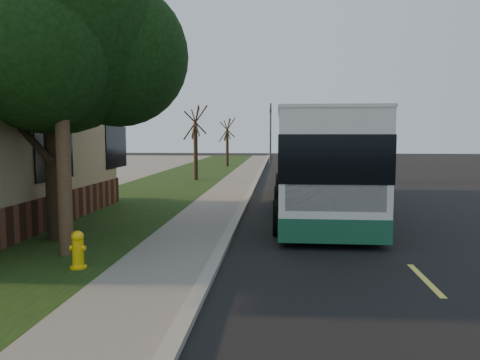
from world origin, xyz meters
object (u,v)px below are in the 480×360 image
(fire_hydrant, at_px, (78,250))
(transit_bus, at_px, (315,160))
(bare_tree_near, at_px, (196,144))
(skateboard_main, at_px, (69,242))
(leafy_tree, at_px, (56,32))
(traffic_signal, at_px, (270,129))
(dumpster, at_px, (42,186))
(distant_car, at_px, (302,159))
(skateboarder, at_px, (62,202))
(bare_tree_far, at_px, (227,143))
(utility_pole, at_px, (59,40))

(fire_hydrant, xyz_separation_m, transit_bus, (5.18, 8.17, 1.36))
(bare_tree_near, xyz_separation_m, skateboard_main, (-0.18, -16.08, -2.03))
(leafy_tree, xyz_separation_m, skateboard_main, (0.49, -0.72, -5.05))
(traffic_signal, height_order, skateboard_main, traffic_signal)
(traffic_signal, bearing_deg, dumpster, -109.45)
(distant_car, bearing_deg, transit_bus, -88.01)
(leafy_tree, bearing_deg, dumpster, 121.11)
(traffic_signal, relative_size, skateboard_main, 7.59)
(transit_bus, bearing_deg, traffic_signal, 94.61)
(skateboard_main, bearing_deg, leafy_tree, 123.94)
(skateboarder, bearing_deg, bare_tree_far, -51.16)
(bare_tree_near, height_order, distant_car, bare_tree_near)
(utility_pole, height_order, bare_tree_far, utility_pole)
(dumpster, relative_size, distant_car, 0.32)
(utility_pole, bearing_deg, traffic_signal, 83.42)
(skateboard_main, relative_size, dumpster, 0.48)
(bare_tree_far, relative_size, skateboard_main, 5.56)
(leafy_tree, relative_size, skateboarder, 4.72)
(fire_hydrant, bearing_deg, utility_pole, 125.38)
(transit_bus, distance_m, skateboard_main, 9.01)
(leafy_tree, height_order, transit_bus, leafy_tree)
(fire_hydrant, height_order, transit_bus, transit_bus)
(utility_pole, bearing_deg, bare_tree_near, 90.66)
(leafy_tree, height_order, skateboard_main, leafy_tree)
(skateboarder, bearing_deg, traffic_signal, -57.20)
(utility_pole, distance_m, dumpster, 10.47)
(skateboarder, bearing_deg, transit_bus, -102.10)
(traffic_signal, bearing_deg, skateboarder, -98.96)
(utility_pole, distance_m, bare_tree_far, 29.13)
(transit_bus, xyz_separation_m, skateboard_main, (-6.27, -6.25, -1.67))
(traffic_signal, relative_size, transit_bus, 0.44)
(utility_pole, bearing_deg, transit_bus, 50.63)
(utility_pole, relative_size, leafy_tree, 1.16)
(traffic_signal, distance_m, transit_bus, 25.95)
(leafy_tree, relative_size, bare_tree_far, 1.94)
(bare_tree_far, bearing_deg, skateboarder, -92.93)
(utility_pole, relative_size, dumpster, 5.96)
(skateboard_main, distance_m, distant_car, 26.99)
(dumpster, bearing_deg, utility_pole, -59.57)
(traffic_signal, distance_m, distant_car, 6.92)
(transit_bus, relative_size, skateboarder, 7.52)
(dumpster, bearing_deg, bare_tree_far, 75.86)
(bare_tree_near, bearing_deg, dumpster, -118.52)
(traffic_signal, height_order, transit_bus, traffic_signal)
(skateboard_main, height_order, dumpster, dumpster)
(utility_pole, relative_size, traffic_signal, 1.65)
(skateboarder, bearing_deg, bare_tree_near, -51.60)
(bare_tree_near, xyz_separation_m, transit_bus, (6.08, -9.83, -0.36))
(skateboard_main, relative_size, distant_car, 0.15)
(bare_tree_near, distance_m, traffic_signal, 16.52)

